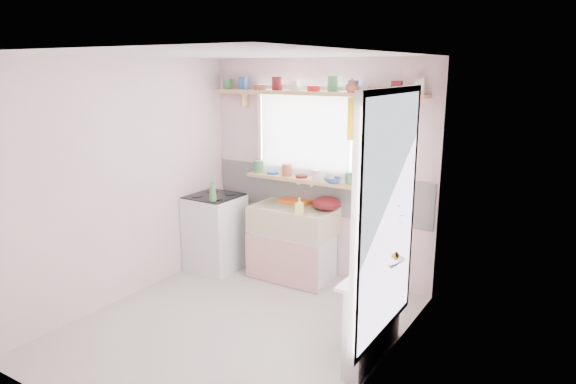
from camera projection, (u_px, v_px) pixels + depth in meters
The scene contains 19 objects.
room at pixel (342, 177), 4.92m from camera, with size 3.20×3.20×3.20m.
sink_unit at pixel (293, 242), 5.91m from camera, with size 0.95×0.65×1.11m.
cooker at pixel (215, 232), 6.19m from camera, with size 0.58×0.58×0.93m.
radiator_ledge at pixel (373, 313), 4.28m from camera, with size 0.22×0.95×0.78m.
windowsill at pixel (301, 179), 5.90m from camera, with size 1.40×0.22×0.04m, color tan.
pine_shelf at pixel (313, 93), 5.58m from camera, with size 2.52×0.24×0.04m, color tan.
shelf_crockery at pixel (314, 86), 5.57m from camera, with size 2.47×0.11×0.12m.
sill_crockery at pixel (300, 173), 5.89m from camera, with size 1.35×0.11×0.12m.
dish_tray at pixel (297, 201), 6.02m from camera, with size 0.38×0.29×0.04m, color orange.
colander at pixel (327, 203), 5.70m from camera, with size 0.33×0.33×0.15m, color #560E13.
jade_plant at pixel (381, 227), 4.44m from camera, with size 0.49×0.42×0.54m, color #396C2B.
fruit_bowl at pixel (386, 262), 4.29m from camera, with size 0.28×0.28×0.07m, color white.
herb_pot at pixel (359, 278), 3.82m from camera, with size 0.10×0.07×0.19m, color #29682B.
soap_bottle_sink at pixel (299, 206), 5.56m from camera, with size 0.08×0.08×0.17m, color #F4FF71.
sill_cup at pixel (330, 179), 5.63m from camera, with size 0.11×0.11×0.09m, color beige.
sill_bowl at pixel (332, 180), 5.62m from camera, with size 0.19×0.19×0.06m, color #364EAF.
shelf_vase at pixel (352, 86), 5.26m from camera, with size 0.14×0.14×0.14m, color brown.
cooker_bottle at pixel (213, 192), 5.79m from camera, with size 0.09×0.09×0.22m, color #438745.
fruit at pixel (387, 255), 4.28m from camera, with size 0.20×0.14×0.10m.
Camera 1 is at (2.75, -3.51, 2.39)m, focal length 32.00 mm.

